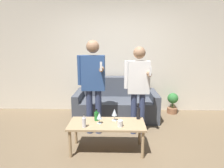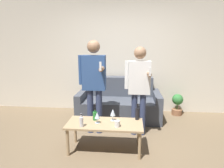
{
  "view_description": "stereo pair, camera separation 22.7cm",
  "coord_description": "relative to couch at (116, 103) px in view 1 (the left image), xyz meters",
  "views": [
    {
      "loc": [
        -0.02,
        -2.76,
        1.64
      ],
      "look_at": [
        -0.11,
        0.52,
        0.95
      ],
      "focal_mm": 32.0,
      "sensor_mm": 36.0,
      "label": 1
    },
    {
      "loc": [
        0.2,
        -2.75,
        1.64
      ],
      "look_at": [
        -0.11,
        0.52,
        0.95
      ],
      "focal_mm": 32.0,
      "sensor_mm": 36.0,
      "label": 2
    }
  ],
  "objects": [
    {
      "name": "ground_plane",
      "position": [
        0.04,
        -1.49,
        -0.31
      ],
      "size": [
        16.0,
        16.0,
        0.0
      ],
      "primitive_type": "plane",
      "color": "#756047"
    },
    {
      "name": "wine_glass_near",
      "position": [
        -0.02,
        -1.34,
        0.27
      ],
      "size": [
        0.08,
        0.08,
        0.19
      ],
      "color": "silver",
      "rests_on": "coffee_table"
    },
    {
      "name": "person_standing_right",
      "position": [
        0.39,
        -0.84,
        0.63
      ],
      "size": [
        0.44,
        0.4,
        1.57
      ],
      "color": "navy",
      "rests_on": "ground_plane"
    },
    {
      "name": "potted_plant",
      "position": [
        1.32,
        0.26,
        -0.04
      ],
      "size": [
        0.25,
        0.25,
        0.49
      ],
      "color": "#936042",
      "rests_on": "ground_plane"
    },
    {
      "name": "bottle_green",
      "position": [
        0.36,
        -1.26,
        0.24
      ],
      "size": [
        0.06,
        0.06,
        0.26
      ],
      "color": "black",
      "rests_on": "coffee_table"
    },
    {
      "name": "cup_on_table",
      "position": [
        0.07,
        -1.56,
        0.19
      ],
      "size": [
        0.08,
        0.08,
        0.09
      ],
      "color": "white",
      "rests_on": "coffee_table"
    },
    {
      "name": "wall_back",
      "position": [
        0.04,
        0.5,
        1.04
      ],
      "size": [
        8.0,
        0.06,
        2.7
      ],
      "color": "beige",
      "rests_on": "ground_plane"
    },
    {
      "name": "wine_glass_far",
      "position": [
        -0.24,
        -1.45,
        0.26
      ],
      "size": [
        0.08,
        0.08,
        0.17
      ],
      "color": "silver",
      "rests_on": "coffee_table"
    },
    {
      "name": "bottle_orange",
      "position": [
        -0.3,
        -1.34,
        0.21
      ],
      "size": [
        0.07,
        0.07,
        0.18
      ],
      "color": "#23752D",
      "rests_on": "coffee_table"
    },
    {
      "name": "person_standing_left",
      "position": [
        -0.4,
        -0.83,
        0.69
      ],
      "size": [
        0.48,
        0.43,
        1.68
      ],
      "color": "navy",
      "rests_on": "ground_plane"
    },
    {
      "name": "bottle_dark",
      "position": [
        -0.45,
        -1.6,
        0.22
      ],
      "size": [
        0.06,
        0.06,
        0.2
      ],
      "color": "silver",
      "rests_on": "coffee_table"
    },
    {
      "name": "couch",
      "position": [
        0.0,
        0.0,
        0.0
      ],
      "size": [
        1.77,
        0.89,
        0.86
      ],
      "color": "#474C56",
      "rests_on": "ground_plane"
    },
    {
      "name": "coffee_table",
      "position": [
        -0.13,
        -1.44,
        0.09
      ],
      "size": [
        1.14,
        0.51,
        0.45
      ],
      "color": "tan",
      "rests_on": "ground_plane"
    }
  ]
}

